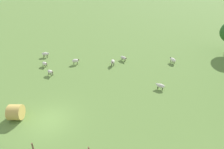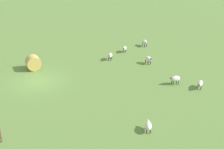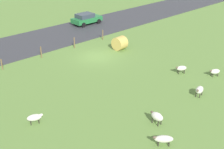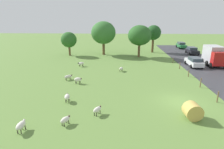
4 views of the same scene
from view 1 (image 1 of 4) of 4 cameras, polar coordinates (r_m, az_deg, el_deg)
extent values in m
plane|color=olive|center=(19.79, -17.59, -12.61)|extent=(160.00, 160.00, 0.00)
ellipsoid|color=silver|center=(30.23, 17.31, 4.08)|extent=(1.17, 1.03, 0.56)
ellipsoid|color=black|center=(30.49, 16.72, 4.66)|extent=(0.32, 0.29, 0.20)
cylinder|color=#2D2823|center=(30.46, 16.64, 3.61)|extent=(0.07, 0.07, 0.33)
cylinder|color=#2D2823|center=(30.66, 17.06, 3.72)|extent=(0.07, 0.07, 0.33)
cylinder|color=#2D2823|center=(30.11, 17.36, 3.18)|extent=(0.07, 0.07, 0.33)
cylinder|color=#2D2823|center=(30.31, 17.78, 3.29)|extent=(0.07, 0.07, 0.33)
ellipsoid|color=silver|center=(32.56, -18.86, 5.68)|extent=(0.53, 1.11, 0.51)
ellipsoid|color=silver|center=(32.31, -18.04, 5.86)|extent=(0.18, 0.26, 0.20)
cylinder|color=#2D2823|center=(32.70, -18.18, 5.19)|extent=(0.07, 0.07, 0.36)
cylinder|color=#2D2823|center=(32.46, -18.36, 4.98)|extent=(0.07, 0.07, 0.36)
cylinder|color=#2D2823|center=(32.94, -19.15, 5.20)|extent=(0.07, 0.07, 0.36)
cylinder|color=#2D2823|center=(32.71, -19.33, 4.99)|extent=(0.07, 0.07, 0.36)
ellipsoid|color=beige|center=(29.78, 3.33, 4.88)|extent=(1.15, 1.17, 0.46)
ellipsoid|color=brown|center=(29.38, 4.10, 4.72)|extent=(0.31, 0.31, 0.20)
cylinder|color=#2D2823|center=(29.79, 3.92, 4.20)|extent=(0.07, 0.07, 0.29)
cylinder|color=#2D2823|center=(29.62, 3.58, 4.06)|extent=(0.07, 0.07, 0.29)
cylinder|color=#2D2823|center=(30.20, 3.05, 4.60)|extent=(0.07, 0.07, 0.29)
cylinder|color=#2D2823|center=(30.04, 2.70, 4.46)|extent=(0.07, 0.07, 0.29)
ellipsoid|color=silver|center=(29.01, -10.62, 3.94)|extent=(0.74, 1.04, 0.55)
ellipsoid|color=brown|center=(28.94, -9.75, 4.22)|extent=(0.23, 0.29, 0.20)
cylinder|color=#2D2823|center=(29.30, -10.04, 3.42)|extent=(0.07, 0.07, 0.36)
cylinder|color=#2D2823|center=(29.02, -10.04, 3.17)|extent=(0.07, 0.07, 0.36)
cylinder|color=#2D2823|center=(29.32, -11.05, 3.35)|extent=(0.07, 0.07, 0.36)
cylinder|color=#2D2823|center=(29.05, -11.06, 3.09)|extent=(0.07, 0.07, 0.36)
ellipsoid|color=silver|center=(29.56, -19.06, 3.05)|extent=(0.86, 1.02, 0.46)
ellipsoid|color=brown|center=(29.19, -18.57, 3.02)|extent=(0.29, 0.32, 0.20)
cylinder|color=#2D2823|center=(29.57, -18.47, 2.47)|extent=(0.07, 0.07, 0.29)
cylinder|color=#2D2823|center=(29.44, -18.85, 2.28)|extent=(0.07, 0.07, 0.29)
cylinder|color=#2D2823|center=(29.94, -19.06, 2.71)|extent=(0.07, 0.07, 0.29)
cylinder|color=#2D2823|center=(29.82, -19.44, 2.53)|extent=(0.07, 0.07, 0.29)
ellipsoid|color=silver|center=(23.53, 13.97, -3.20)|extent=(0.81, 1.09, 0.46)
ellipsoid|color=silver|center=(23.56, 12.90, -2.72)|extent=(0.27, 0.31, 0.20)
cylinder|color=#2D2823|center=(23.64, 13.17, -3.84)|extent=(0.07, 0.07, 0.28)
cylinder|color=#2D2823|center=(23.85, 13.33, -3.54)|extent=(0.07, 0.07, 0.28)
cylinder|color=#2D2823|center=(23.55, 14.44, -4.16)|extent=(0.07, 0.07, 0.28)
cylinder|color=#2D2823|center=(23.76, 14.59, -3.85)|extent=(0.07, 0.07, 0.28)
ellipsoid|color=silver|center=(28.22, 0.23, 3.76)|extent=(0.95, 0.57, 0.55)
ellipsoid|color=brown|center=(27.77, 0.14, 3.60)|extent=(0.26, 0.19, 0.20)
cylinder|color=#2D2823|center=(28.15, 0.48, 2.80)|extent=(0.07, 0.07, 0.38)
cylinder|color=#2D2823|center=(28.18, -0.13, 2.83)|extent=(0.07, 0.07, 0.38)
cylinder|color=#2D2823|center=(28.61, 0.58, 3.26)|extent=(0.07, 0.07, 0.38)
cylinder|color=#2D2823|center=(28.64, -0.02, 3.29)|extent=(0.07, 0.07, 0.38)
ellipsoid|color=silver|center=(26.89, -17.57, 0.78)|extent=(0.89, 1.06, 0.45)
ellipsoid|color=brown|center=(26.51, -16.99, 0.69)|extent=(0.29, 0.32, 0.20)
cylinder|color=#2D2823|center=(26.92, -16.90, 0.07)|extent=(0.07, 0.07, 0.36)
cylinder|color=#2D2823|center=(26.80, -17.31, -0.14)|extent=(0.07, 0.07, 0.36)
cylinder|color=#2D2823|center=(27.31, -17.60, 0.39)|extent=(0.07, 0.07, 0.36)
cylinder|color=#2D2823|center=(27.19, -18.00, 0.18)|extent=(0.07, 0.07, 0.36)
cylinder|color=tan|center=(20.71, -26.26, -9.84)|extent=(1.56, 1.33, 1.47)
cylinder|color=brown|center=(16.93, -21.94, -19.48)|extent=(0.12, 0.12, 1.24)
camera|label=2|loc=(23.78, 71.69, 11.40)|focal=51.36mm
camera|label=3|loc=(37.67, 25.82, 25.50)|focal=48.08mm
camera|label=4|loc=(31.85, -47.62, 12.58)|focal=29.38mm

